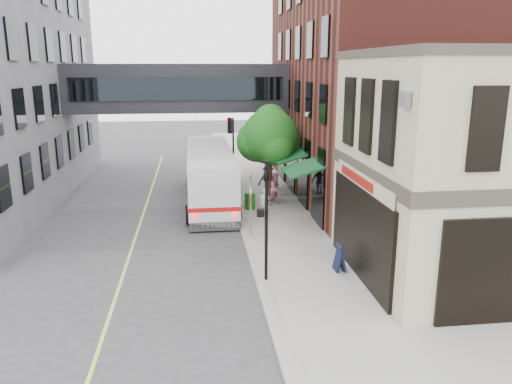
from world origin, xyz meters
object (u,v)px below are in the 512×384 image
object	(u,v)px
bus	(210,173)
pedestrian_c	(268,180)
pedestrian_b	(276,189)
pedestrian_a	(264,202)
newspaper_box	(250,201)
sandwich_board	(340,258)

from	to	relation	value
bus	pedestrian_c	world-z (taller)	bus
bus	pedestrian_b	world-z (taller)	bus
pedestrian_a	pedestrian_b	bearing A→B (deg)	83.24
pedestrian_b	bus	bearing A→B (deg)	127.65
pedestrian_a	newspaper_box	bearing A→B (deg)	129.76
pedestrian_a	pedestrian_b	size ratio (longest dim) A/B	0.82
pedestrian_b	newspaper_box	world-z (taller)	pedestrian_b
bus	pedestrian_a	distance (m)	4.78
pedestrian_a	sandwich_board	distance (m)	7.72
pedestrian_a	sandwich_board	world-z (taller)	pedestrian_a
bus	pedestrian_a	xyz separation A→B (m)	(2.69, -3.85, -0.85)
sandwich_board	newspaper_box	bearing A→B (deg)	104.54
pedestrian_c	newspaper_box	distance (m)	3.23
pedestrian_a	pedestrian_c	bearing A→B (deg)	96.01
pedestrian_c	sandwich_board	bearing A→B (deg)	-82.19
sandwich_board	pedestrian_a	bearing A→B (deg)	103.08
bus	pedestrian_b	bearing A→B (deg)	-23.40
bus	pedestrian_c	xyz separation A→B (m)	(3.52, 0.44, -0.65)
newspaper_box	sandwich_board	bearing A→B (deg)	-97.89
pedestrian_b	sandwich_board	bearing A→B (deg)	-113.66
pedestrian_a	sandwich_board	size ratio (longest dim) A/B	1.45
pedestrian_c	pedestrian_a	bearing A→B (deg)	-98.26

